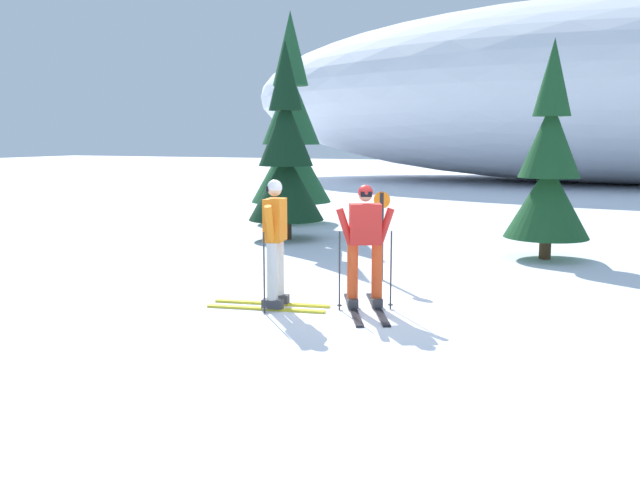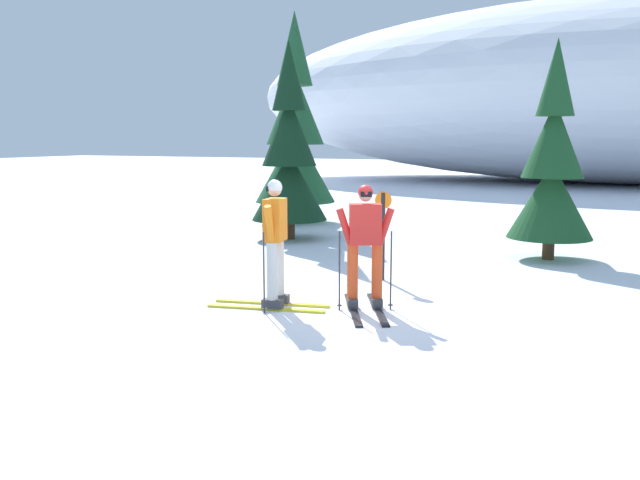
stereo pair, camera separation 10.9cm
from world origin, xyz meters
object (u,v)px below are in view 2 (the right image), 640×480
(skier_orange_jacket, at_px, (275,242))
(trail_marker_post, at_px, (383,230))
(pine_tree_center_left, at_px, (289,158))
(pine_tree_far_left, at_px, (295,136))
(pine_tree_center, at_px, (552,169))
(skier_red_jacket, at_px, (365,245))

(skier_orange_jacket, height_order, trail_marker_post, skier_orange_jacket)
(skier_orange_jacket, distance_m, pine_tree_center_left, 6.55)
(pine_tree_far_left, distance_m, pine_tree_center, 7.77)
(skier_red_jacket, height_order, skier_orange_jacket, skier_orange_jacket)
(skier_orange_jacket, relative_size, pine_tree_far_left, 0.31)
(trail_marker_post, bearing_deg, skier_orange_jacket, -107.59)
(pine_tree_far_left, height_order, trail_marker_post, pine_tree_far_left)
(pine_tree_far_left, distance_m, trail_marker_post, 8.10)
(skier_orange_jacket, distance_m, pine_tree_center, 6.36)
(skier_red_jacket, bearing_deg, pine_tree_far_left, 121.34)
(pine_tree_center_left, bearing_deg, trail_marker_post, -45.62)
(pine_tree_center, bearing_deg, skier_red_jacket, -110.59)
(trail_marker_post, bearing_deg, skier_red_jacket, -78.38)
(pine_tree_center_left, relative_size, pine_tree_center, 1.07)
(skier_red_jacket, xyz_separation_m, pine_tree_center, (1.91, 5.08, 0.86))
(pine_tree_far_left, xyz_separation_m, pine_tree_center_left, (1.25, -2.90, -0.49))
(pine_tree_far_left, relative_size, pine_tree_center_left, 1.26)
(skier_orange_jacket, bearing_deg, trail_marker_post, 72.41)
(skier_red_jacket, height_order, pine_tree_center_left, pine_tree_center_left)
(skier_red_jacket, bearing_deg, pine_tree_center, 69.41)
(pine_tree_center_left, relative_size, trail_marker_post, 3.07)
(pine_tree_far_left, bearing_deg, pine_tree_center, -25.16)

